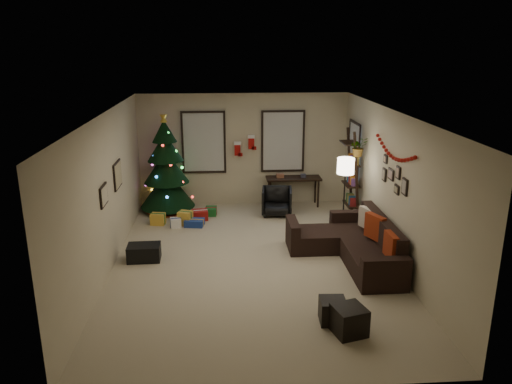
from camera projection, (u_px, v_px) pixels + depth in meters
floor at (253, 262)px, 9.07m from camera, size 7.00×7.00×0.00m
ceiling at (253, 113)px, 8.29m from camera, size 7.00×7.00×0.00m
wall_back at (243, 150)px, 12.02m from camera, size 5.00×0.00×5.00m
wall_front at (274, 284)px, 5.34m from camera, size 5.00×0.00×5.00m
wall_left at (107, 194)px, 8.51m from camera, size 0.00×7.00×7.00m
wall_right at (393, 188)px, 8.85m from camera, size 0.00×7.00×7.00m
window_back_left at (204, 142)px, 11.87m from camera, size 1.05×0.06×1.50m
window_back_right at (283, 141)px, 12.00m from camera, size 1.05×0.06×1.50m
window_right_wall at (355, 150)px, 11.24m from camera, size 0.06×0.90×1.30m
christmas_tree at (166, 171)px, 11.56m from camera, size 1.27×1.27×2.36m
presents at (188, 218)px, 11.03m from camera, size 1.43×1.01×0.30m
sofa at (354, 245)px, 9.15m from camera, size 1.71×2.50×0.83m
pillow_red_a at (391, 246)px, 8.16m from camera, size 0.12×0.42×0.41m
pillow_red_b at (375, 227)px, 8.99m from camera, size 0.29×0.46×0.45m
pillow_cream at (367, 218)px, 9.47m from camera, size 0.25×0.41×0.39m
ottoman_near at (349, 320)px, 6.80m from camera, size 0.51×0.51×0.39m
ottoman_far at (333, 311)px, 7.09m from camera, size 0.38×0.38×0.34m
desk at (294, 181)px, 12.05m from camera, size 1.32×0.47×0.71m
desk_chair at (277, 201)px, 11.48m from camera, size 0.69×0.65×0.64m
bookshelf at (352, 178)px, 10.85m from camera, size 0.30×0.60×2.07m
potted_plant at (359, 144)px, 10.27m from camera, size 0.53×0.48×0.52m
floor_lamp at (345, 171)px, 10.01m from camera, size 0.34×0.34×1.62m
art_map at (117, 175)px, 9.31m from camera, size 0.04×0.60×0.50m
art_abstract at (104, 195)px, 8.19m from camera, size 0.04×0.45×0.35m
gallery at (394, 177)px, 8.71m from camera, size 0.03×1.25×0.54m
garland at (394, 151)px, 8.61m from camera, size 0.08×1.90×0.30m
stocking_left at (238, 148)px, 11.87m from camera, size 0.20×0.05×0.36m
stocking_right at (252, 142)px, 11.83m from camera, size 0.20×0.05×0.36m
storage_bin at (144, 253)px, 9.11m from camera, size 0.60×0.41×0.30m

